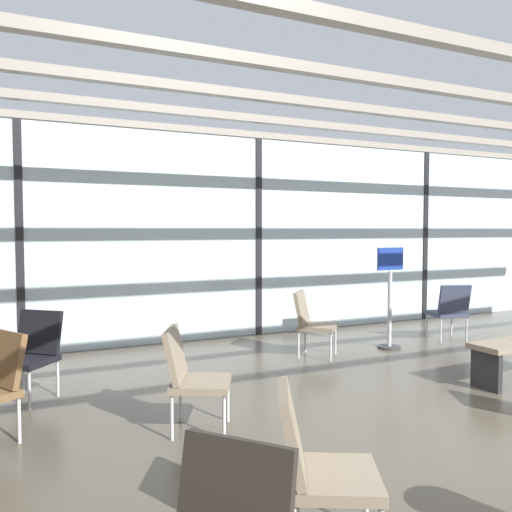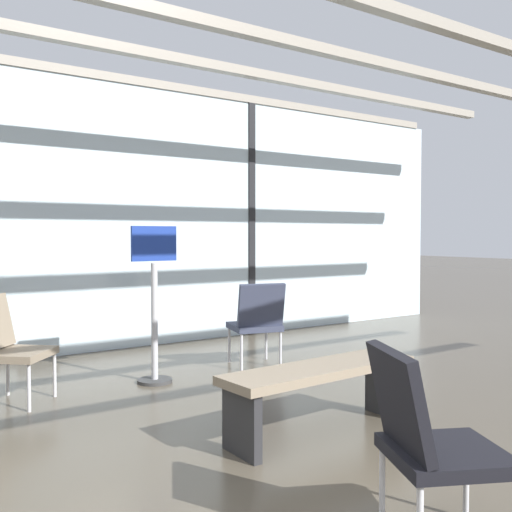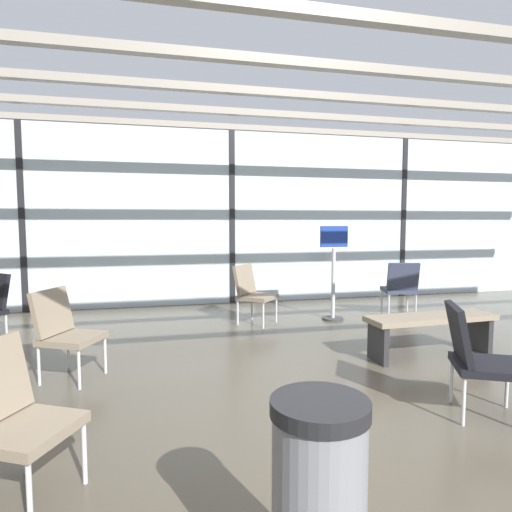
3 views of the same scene
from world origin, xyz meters
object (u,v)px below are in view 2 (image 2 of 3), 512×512
at_px(waiting_bench, 321,381).
at_px(info_sign, 154,309).
at_px(lounge_chair_4, 257,319).
at_px(lounge_chair_5, 427,434).
at_px(lounge_chair_7, 7,342).

distance_m(waiting_bench, info_sign, 1.98).
xyz_separation_m(lounge_chair_4, waiting_bench, (-0.81, -1.93, -0.13)).
bearing_deg(waiting_bench, lounge_chair_5, -115.94).
relative_size(lounge_chair_7, waiting_bench, 0.57).
xyz_separation_m(lounge_chair_7, waiting_bench, (1.60, -2.00, -0.13)).
xyz_separation_m(lounge_chair_4, lounge_chair_7, (-2.41, 0.07, 0.00)).
bearing_deg(lounge_chair_4, info_sign, 15.22).
height_order(lounge_chair_5, lounge_chair_7, same).
relative_size(lounge_chair_4, info_sign, 0.60).
bearing_deg(lounge_chair_7, lounge_chair_4, -49.71).
relative_size(lounge_chair_4, lounge_chair_5, 1.00).
bearing_deg(info_sign, waiting_bench, -80.00).
height_order(waiting_bench, info_sign, info_sign).
relative_size(lounge_chair_7, info_sign, 0.60).
distance_m(lounge_chair_4, info_sign, 1.17).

